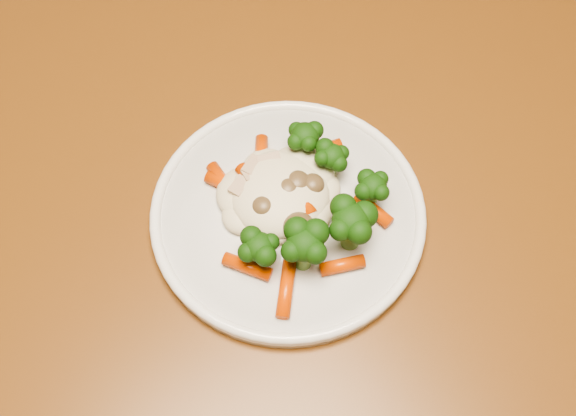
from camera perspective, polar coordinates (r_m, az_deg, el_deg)
The scene contains 3 objects.
dining_table at distance 0.79m, azimuth -0.43°, elevation -0.88°, with size 1.25×1.01×0.75m.
plate at distance 0.65m, azimuth 0.00°, elevation -0.59°, with size 0.25×0.25×0.01m, color white.
meal at distance 0.63m, azimuth 0.94°, elevation 0.53°, with size 0.16×0.17×0.05m.
Camera 1 is at (-0.23, -0.20, 1.33)m, focal length 45.00 mm.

